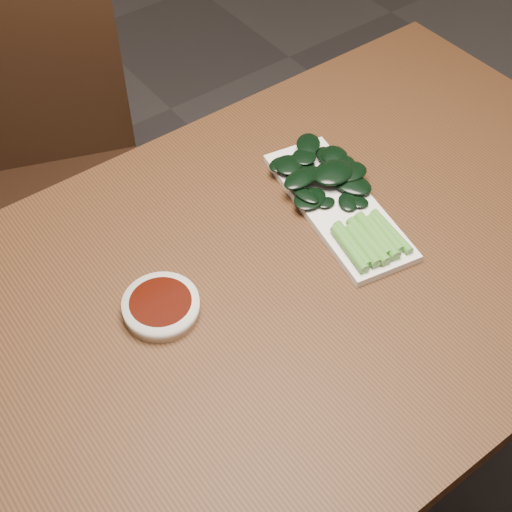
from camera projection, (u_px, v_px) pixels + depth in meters
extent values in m
plane|color=#333030|center=(272.00, 474.00, 1.69)|extent=(6.00, 6.00, 0.00)
cube|color=#402412|center=(280.00, 282.00, 1.14)|extent=(1.40, 0.80, 0.04)
cylinder|color=#402412|center=(390.00, 176.00, 1.85)|extent=(0.05, 0.05, 0.71)
cube|color=black|center=(66.00, 211.00, 1.66)|extent=(0.50, 0.50, 0.04)
cylinder|color=black|center=(23.00, 338.00, 1.70)|extent=(0.04, 0.04, 0.41)
cylinder|color=black|center=(159.00, 308.00, 1.76)|extent=(0.04, 0.04, 0.41)
cylinder|color=black|center=(14.00, 240.00, 1.91)|extent=(0.04, 0.04, 0.41)
cylinder|color=black|center=(136.00, 215.00, 1.97)|extent=(0.04, 0.04, 0.41)
cube|color=black|center=(36.00, 82.00, 1.59)|extent=(0.38, 0.17, 0.44)
cylinder|color=white|center=(161.00, 307.00, 1.07)|extent=(0.12, 0.12, 0.03)
cylinder|color=#3A0D05|center=(160.00, 302.00, 1.06)|extent=(0.09, 0.09, 0.00)
cube|color=white|center=(338.00, 206.00, 1.21)|extent=(0.18, 0.34, 0.01)
cylinder|color=#4B8C30|center=(350.00, 249.00, 1.13)|extent=(0.04, 0.10, 0.02)
cylinder|color=#4B8C30|center=(352.00, 244.00, 1.14)|extent=(0.04, 0.10, 0.02)
cylinder|color=#4B8C30|center=(363.00, 246.00, 1.13)|extent=(0.04, 0.09, 0.02)
cylinder|color=#4B8C30|center=(368.00, 241.00, 1.14)|extent=(0.03, 0.10, 0.02)
cylinder|color=#4B8C30|center=(373.00, 235.00, 1.15)|extent=(0.04, 0.10, 0.02)
cylinder|color=#4B8C30|center=(382.00, 238.00, 1.14)|extent=(0.04, 0.09, 0.02)
cylinder|color=#4B8C30|center=(386.00, 232.00, 1.15)|extent=(0.03, 0.09, 0.02)
cylinder|color=#4B8C30|center=(391.00, 231.00, 1.16)|extent=(0.03, 0.10, 0.01)
ellipsoid|color=black|center=(306.00, 195.00, 1.20)|extent=(0.04, 0.06, 0.01)
ellipsoid|color=black|center=(328.00, 157.00, 1.27)|extent=(0.05, 0.06, 0.01)
ellipsoid|color=black|center=(301.00, 178.00, 1.22)|extent=(0.07, 0.05, 0.01)
ellipsoid|color=black|center=(347.00, 171.00, 1.24)|extent=(0.08, 0.07, 0.01)
ellipsoid|color=black|center=(338.00, 163.00, 1.26)|extent=(0.07, 0.07, 0.01)
ellipsoid|color=black|center=(308.00, 144.00, 1.29)|extent=(0.07, 0.07, 0.01)
ellipsoid|color=black|center=(333.00, 173.00, 1.23)|extent=(0.08, 0.06, 0.02)
ellipsoid|color=black|center=(297.00, 167.00, 1.26)|extent=(0.04, 0.05, 0.01)
ellipsoid|color=black|center=(341.00, 165.00, 1.26)|extent=(0.06, 0.05, 0.01)
ellipsoid|color=black|center=(350.00, 183.00, 1.23)|extent=(0.07, 0.09, 0.01)
ellipsoid|color=black|center=(281.00, 164.00, 1.26)|extent=(0.05, 0.04, 0.01)
ellipsoid|color=black|center=(336.00, 166.00, 1.25)|extent=(0.05, 0.05, 0.01)
ellipsoid|color=black|center=(288.00, 165.00, 1.25)|extent=(0.07, 0.07, 0.01)
ellipsoid|color=black|center=(309.00, 175.00, 1.23)|extent=(0.06, 0.04, 0.01)
ellipsoid|color=black|center=(334.00, 156.00, 1.27)|extent=(0.07, 0.07, 0.01)
ellipsoid|color=black|center=(346.00, 165.00, 1.25)|extent=(0.06, 0.06, 0.01)
ellipsoid|color=black|center=(300.00, 169.00, 1.25)|extent=(0.10, 0.10, 0.01)
ellipsoid|color=black|center=(310.00, 198.00, 1.20)|extent=(0.07, 0.06, 0.01)
ellipsoid|color=black|center=(304.00, 156.00, 1.26)|extent=(0.06, 0.06, 0.01)
ellipsoid|color=black|center=(358.00, 202.00, 1.20)|extent=(0.04, 0.05, 0.01)
ellipsoid|color=black|center=(348.00, 201.00, 1.20)|extent=(0.05, 0.06, 0.01)
ellipsoid|color=black|center=(326.00, 202.00, 1.20)|extent=(0.03, 0.03, 0.01)
ellipsoid|color=black|center=(354.00, 187.00, 1.23)|extent=(0.03, 0.04, 0.01)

